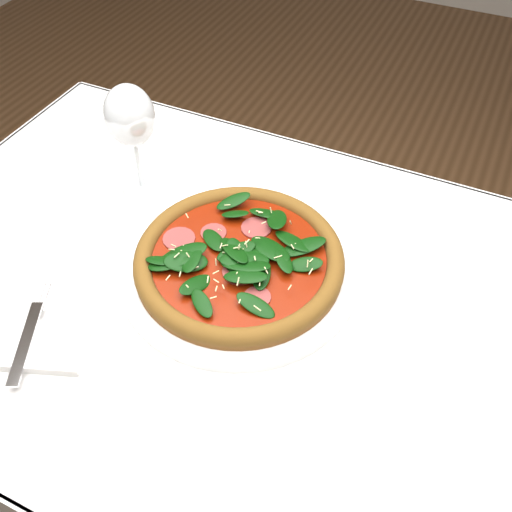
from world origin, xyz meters
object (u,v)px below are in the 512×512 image
at_px(pizza, 239,257).
at_px(wine_glass, 130,118).
at_px(plate, 239,266).
at_px(napkin, 28,346).

bearing_deg(pizza, wine_glass, 156.67).
height_order(plate, napkin, plate).
distance_m(pizza, wine_glass, 0.30).
distance_m(wine_glass, napkin, 0.40).
bearing_deg(wine_glass, plate, -23.33).
xyz_separation_m(pizza, wine_glass, (-0.25, 0.11, 0.12)).
relative_size(pizza, napkin, 2.11).
relative_size(plate, pizza, 1.08).
xyz_separation_m(plate, pizza, (-0.00, 0.00, 0.02)).
bearing_deg(napkin, plate, 52.12).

